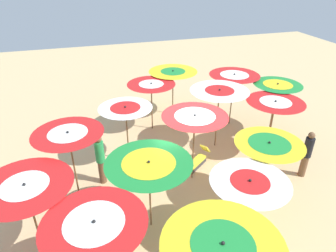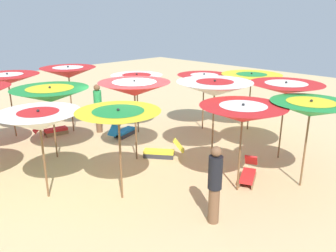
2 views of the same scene
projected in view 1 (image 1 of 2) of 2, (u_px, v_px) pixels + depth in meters
The scene contains 22 objects.
ground at pixel (185, 176), 10.75m from camera, with size 39.00×39.00×0.04m, color #D1B57F.
beach_umbrella_0 at pixel (173, 75), 14.05m from camera, with size 2.28×2.28×2.26m.
beach_umbrella_1 at pixel (151, 88), 12.75m from camera, with size 2.06×2.06×2.22m.
beach_umbrella_2 at pixel (126, 113), 10.59m from camera, with size 1.91×1.91×2.29m.
beach_umbrella_3 at pixel (69, 139), 8.56m from camera, with size 2.04×2.04×2.54m.
beach_umbrella_4 at pixel (26, 191), 6.85m from camera, with size 2.19×2.19×2.38m.
beach_umbrella_5 at pixel (234, 78), 13.04m from camera, with size 2.19×2.19×2.45m.
beach_umbrella_6 at pixel (219, 95), 11.37m from camera, with size 2.25×2.25×2.52m.
beach_umbrella_7 at pixel (195, 121), 9.54m from camera, with size 2.13×2.13×2.52m.
beach_umbrella_8 at pixel (149, 169), 7.76m from camera, with size 2.29×2.29×2.29m.
beach_umbrella_9 at pixel (95, 230), 5.95m from camera, with size 2.13×2.13×2.35m.
beach_umbrella_10 at pixel (277, 88), 12.36m from camera, with size 1.98×1.98×2.34m.
beach_umbrella_11 at pixel (275, 107), 10.96m from camera, with size 2.10×2.10×2.31m.
beach_umbrella_12 at pixel (268, 148), 8.54m from camera, with size 1.97×1.97×2.29m.
beach_umbrella_13 at pixel (249, 188), 7.19m from camera, with size 1.93×1.93×2.25m.
beach_umbrella_14 at pixel (222, 252), 5.33m from camera, with size 2.24×2.24×2.50m.
lounger_0 at pixel (76, 212), 8.89m from camera, with size 1.28×0.58×0.56m.
lounger_1 at pixel (198, 160), 11.21m from camera, with size 1.03×1.21×0.64m.
lounger_2 at pixel (132, 166), 10.87m from camera, with size 1.32×0.70×0.65m.
lounger_3 at pixel (256, 141), 12.38m from camera, with size 1.21×0.81×0.61m.
beachgoer_0 at pixel (100, 158), 9.95m from camera, with size 0.30×0.30×1.86m.
beachgoer_1 at pixel (307, 153), 10.30m from camera, with size 0.30×0.30×1.77m.
Camera 1 is at (-7.97, 3.02, 6.79)m, focal length 32.06 mm.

